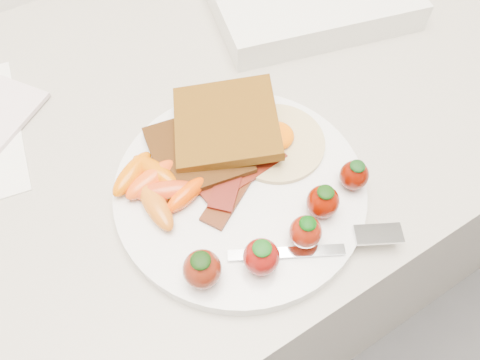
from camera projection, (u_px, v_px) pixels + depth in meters
counter at (194, 260)px, 0.95m from camera, size 2.00×0.60×0.90m
plate at (240, 189)px, 0.51m from camera, size 0.27×0.27×0.02m
toast_lower at (198, 152)px, 0.51m from camera, size 0.12×0.12×0.01m
toast_upper at (226, 123)px, 0.52m from camera, size 0.15×0.15×0.03m
fried_egg at (276, 140)px, 0.52m from camera, size 0.12×0.12×0.02m
bacon_strips at (237, 176)px, 0.50m from camera, size 0.12×0.10×0.01m
baby_carrots at (156, 186)px, 0.49m from camera, size 0.10×0.11×0.02m
strawberries at (282, 231)px, 0.45m from camera, size 0.22×0.06×0.04m
fork at (329, 244)px, 0.46m from camera, size 0.17×0.09×0.00m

